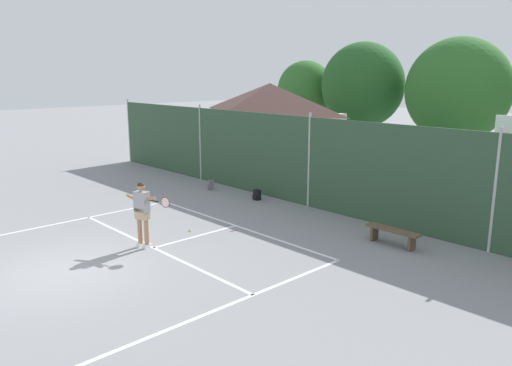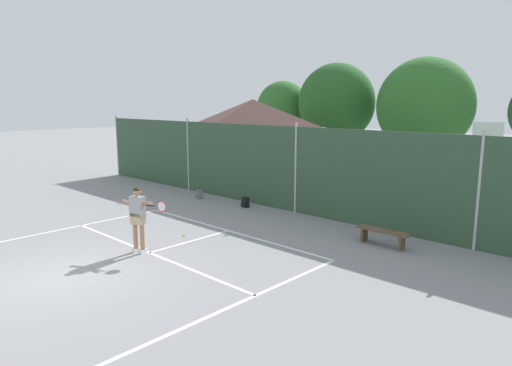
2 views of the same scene
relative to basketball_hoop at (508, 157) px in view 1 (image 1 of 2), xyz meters
name	(u,v)px [view 1 (image 1 of 2)]	position (x,y,z in m)	size (l,w,h in m)	color
ground_plane	(66,272)	(-6.00, -11.07, -2.31)	(120.00, 120.00, 0.00)	gray
court_markings	(91,265)	(-6.00, -10.42, -2.31)	(8.30, 11.10, 0.01)	white
chainlink_fence	(309,162)	(-6.00, -2.07, -0.68)	(26.09, 0.09, 3.41)	#2D4C33
basketball_hoop	(508,157)	(0.00, 0.00, 0.00)	(0.90, 0.67, 3.55)	#9E9EA3
clubhouse_building	(270,125)	(-12.16, 1.99, -0.09)	(6.95, 4.40, 4.29)	beige
treeline_backdrop	(427,91)	(-7.51, 8.86, 1.58)	(24.13, 4.65, 6.54)	brown
tennis_player	(142,209)	(-6.23, -8.74, -1.20)	(1.36, 0.58, 1.85)	silver
tennis_ball	(190,230)	(-6.53, -6.97, -2.28)	(0.07, 0.07, 0.07)	#CCE033
backpack_grey	(211,185)	(-10.54, -3.05, -2.12)	(0.33, 0.32, 0.46)	slate
backpack_black	(257,195)	(-7.94, -2.82, -2.12)	(0.29, 0.26, 0.46)	black
courtside_bench	(393,233)	(-1.58, -3.53, -1.95)	(1.60, 0.36, 0.48)	brown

